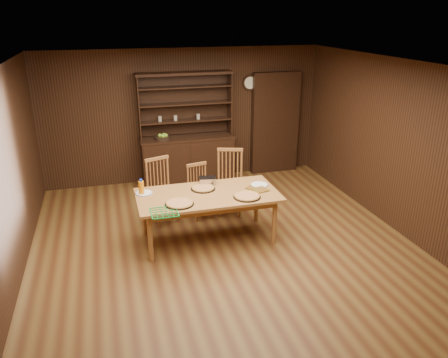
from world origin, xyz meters
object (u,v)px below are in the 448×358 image
object	(u,v)px
china_hutch	(187,153)
chair_left	(161,188)
dining_table	(208,198)
chair_center	(199,189)
chair_right	(230,179)
juice_bottle	(141,187)

from	to	relation	value
china_hutch	chair_left	bearing A→B (deg)	-115.52
china_hutch	chair_left	world-z (taller)	china_hutch
dining_table	chair_center	size ratio (longest dim) A/B	2.27
dining_table	chair_center	distance (m)	0.88
china_hutch	chair_right	bearing A→B (deg)	-75.04
china_hutch	juice_bottle	world-z (taller)	china_hutch
dining_table	juice_bottle	size ratio (longest dim) A/B	8.68
dining_table	chair_left	distance (m)	1.06
chair_center	juice_bottle	world-z (taller)	juice_bottle
chair_center	chair_right	world-z (taller)	chair_right
chair_left	dining_table	bearing A→B (deg)	-75.38
chair_right	chair_left	bearing A→B (deg)	-161.55
china_hutch	chair_center	bearing A→B (deg)	-94.24
dining_table	chair_right	world-z (taller)	chair_right
dining_table	chair_center	bearing A→B (deg)	86.00
chair_left	chair_right	world-z (taller)	chair_right
chair_left	chair_right	distance (m)	1.17
chair_left	chair_center	distance (m)	0.64
chair_right	juice_bottle	size ratio (longest dim) A/B	4.65
chair_center	juice_bottle	xyz separation A→B (m)	(-0.99, -0.62, 0.38)
juice_bottle	dining_table	bearing A→B (deg)	-14.19
chair_left	chair_center	xyz separation A→B (m)	(0.63, -0.02, -0.08)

